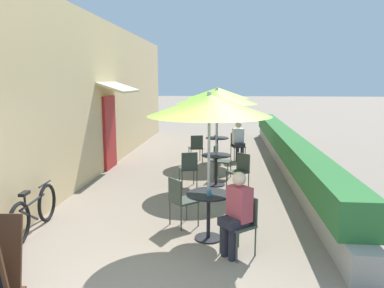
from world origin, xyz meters
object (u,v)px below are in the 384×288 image
patio_table_mid (216,164)px  bicycle_leaning (34,212)px  coffee_cup_near (209,193)px  coffee_cup_far (215,136)px  seated_patron_near_right (237,210)px  patio_umbrella_mid (217,97)px  patio_umbrella_far (218,93)px  cafe_chair_mid_right (240,169)px  patio_table_far (217,145)px  cafe_chair_far_left (196,146)px  patio_umbrella_near (209,105)px  cafe_chair_far_right (237,144)px  cafe_chair_mid_left (189,166)px  cafe_chair_mid_back (220,159)px  seated_patron_far_right (239,139)px  cafe_chair_near_left (180,198)px  cafe_chair_near_right (242,220)px  patio_table_near (208,208)px

patio_table_mid → bicycle_leaning: 4.35m
coffee_cup_near → coffee_cup_far: 6.03m
seated_patron_near_right → patio_umbrella_mid: patio_umbrella_mid is taller
patio_umbrella_far → coffee_cup_far: bearing=-135.8°
seated_patron_near_right → cafe_chair_mid_right: bearing=-43.7°
coffee_cup_near → patio_umbrella_mid: bearing=89.9°
patio_table_far → cafe_chair_far_left: 0.70m
patio_umbrella_near → patio_table_mid: 3.58m
patio_umbrella_far → cafe_chair_far_right: bearing=23.2°
coffee_cup_near → cafe_chair_far_right: bearing=84.7°
cafe_chair_mid_left → cafe_chair_mid_right: 1.21m
cafe_chair_far_left → cafe_chair_far_right: bearing=6.3°
coffee_cup_near → patio_umbrella_mid: patio_umbrella_mid is taller
cafe_chair_mid_right → cafe_chair_mid_back: 1.21m
patio_umbrella_near → cafe_chair_far_left: size_ratio=2.72×
coffee_cup_near → seated_patron_near_right: bearing=-46.7°
seated_patron_near_right → patio_table_mid: size_ratio=1.65×
coffee_cup_near → seated_patron_far_right: 6.28m
coffee_cup_near → cafe_chair_far_left: (-0.70, 5.80, -0.28)m
bicycle_leaning → cafe_chair_far_right: bearing=57.3°
coffee_cup_near → cafe_chair_near_left: bearing=132.3°
cafe_chair_near_left → coffee_cup_far: bearing=134.5°
patio_umbrella_near → seated_patron_far_right: size_ratio=1.90×
patio_umbrella_mid → seated_patron_near_right: bearing=-83.7°
bicycle_leaning → cafe_chair_near_right: bearing=-10.9°
patio_table_far → patio_table_near: bearing=-89.6°
cafe_chair_near_right → cafe_chair_mid_left: same height
patio_umbrella_mid → coffee_cup_far: bearing=92.3°
patio_umbrella_mid → cafe_chair_mid_back: 1.78m
cafe_chair_mid_back → cafe_chair_far_left: same height
cafe_chair_near_right → patio_table_mid: size_ratio=1.15×
patio_umbrella_near → cafe_chair_mid_back: 4.21m
cafe_chair_far_left → cafe_chair_near_left: bearing=-105.1°
cafe_chair_mid_left → cafe_chair_mid_right: size_ratio=1.00×
patio_table_near → cafe_chair_mid_left: 2.97m
patio_umbrella_mid → cafe_chair_far_right: 3.52m
cafe_chair_near_left → coffee_cup_near: 0.84m
patio_table_mid → cafe_chair_mid_back: cafe_chair_mid_back is taller
cafe_chair_near_right → cafe_chair_near_left: bearing=6.3°
cafe_chair_near_right → seated_patron_far_right: 6.62m
patio_table_near → coffee_cup_far: bearing=90.9°
patio_umbrella_mid → cafe_chair_far_left: patio_umbrella_mid is taller
patio_umbrella_near → patio_umbrella_far: same height
seated_patron_near_right → cafe_chair_mid_back: size_ratio=1.44×
patio_umbrella_mid → seated_patron_far_right: size_ratio=1.90×
cafe_chair_mid_back → coffee_cup_far: cafe_chair_mid_back is taller
cafe_chair_mid_right → patio_umbrella_near: bearing=120.8°
patio_umbrella_near → cafe_chair_near_left: 1.78m
cafe_chair_near_right → patio_table_mid: 3.69m
cafe_chair_far_left → coffee_cup_near: bearing=-100.1°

